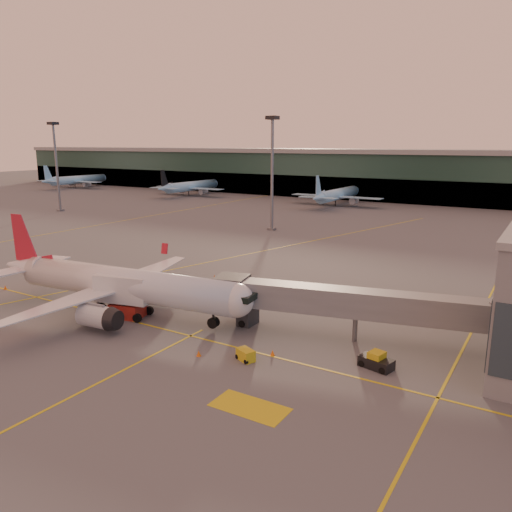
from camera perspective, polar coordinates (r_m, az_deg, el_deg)
The scene contains 15 objects.
ground at distance 53.25m, azimuth -15.16°, elevation -9.47°, with size 600.00×600.00×0.00m, color #4C4F54.
taxi_markings at distance 91.48m, azimuth 2.03°, elevation 0.32°, with size 100.12×173.00×0.01m.
terminal at distance 179.23m, azimuth 19.88°, elevation 8.54°, with size 400.00×20.00×17.60m.
mast_west_far at distance 158.48m, azimuth -21.88°, elevation 10.13°, with size 2.40×2.40×25.60m.
mast_west_near at distance 114.39m, azimuth 1.86°, elevation 10.34°, with size 2.40×2.40×25.60m.
distant_aircraft_row at distance 177.31m, azimuth 0.65°, elevation 6.41°, with size 225.00×34.00×13.00m.
main_airplane at distance 60.94m, azimuth -15.57°, elevation -3.13°, with size 36.14×32.65×10.91m.
jet_bridge at distance 51.43m, azimuth 12.99°, elevation -5.62°, with size 31.49×10.07×5.54m.
catering_truck at distance 59.63m, azimuth -14.75°, elevation -4.10°, with size 6.99×4.25×5.05m.
gpu_cart at distance 47.25m, azimuth -1.21°, elevation -11.25°, with size 2.12×1.73×1.07m.
pushback_tug at distance 47.00m, azimuth 13.58°, elevation -11.63°, with size 3.27×2.24×1.53m.
cone_nose at distance 48.38m, azimuth 1.91°, elevation -11.00°, with size 0.42×0.42×0.54m.
cone_tail at distance 77.20m, azimuth -26.73°, elevation -3.23°, with size 0.45×0.45×0.57m.
cone_wing_left at distance 74.70m, azimuth -4.77°, elevation -2.38°, with size 0.43×0.43×0.55m.
cone_fwd at distance 48.51m, azimuth -6.56°, elevation -11.00°, with size 0.44×0.44×0.56m.
Camera 1 is at (36.51, -33.33, 19.79)m, focal length 35.00 mm.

